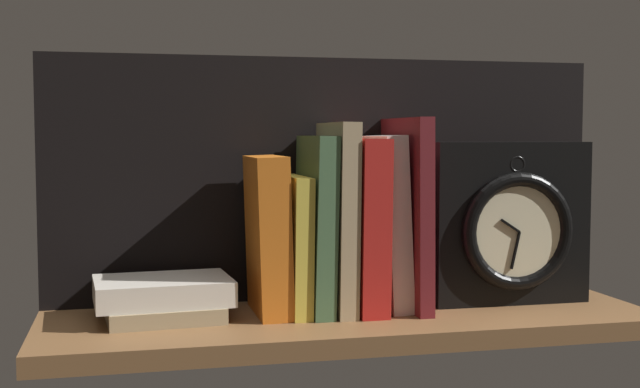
{
  "coord_description": "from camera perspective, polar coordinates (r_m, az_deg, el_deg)",
  "views": [
    {
      "loc": [
        -28.57,
        -103.89,
        23.62
      ],
      "look_at": [
        -3.39,
        3.12,
        15.79
      ],
      "focal_mm": 46.29,
      "sensor_mm": 36.0,
      "label": 1
    }
  ],
  "objects": [
    {
      "name": "book_white_catcher",
      "position": [
        1.13,
        4.66,
        -1.94
      ],
      "size": [
        4.09,
        12.04,
        23.73
      ],
      "primitive_type": "cube",
      "rotation": [
        0.0,
        -0.05,
        0.0
      ],
      "color": "silver",
      "rests_on": "ground_plane"
    },
    {
      "name": "ground_plane",
      "position": [
        1.11,
        2.1,
        -8.93
      ],
      "size": [
        80.7,
        25.12,
        2.5
      ],
      "primitive_type": "cube",
      "color": "brown"
    },
    {
      "name": "book_red_requiem",
      "position": [
        1.12,
        2.88,
        -2.09
      ],
      "size": [
        4.05,
        15.58,
        23.25
      ],
      "primitive_type": "cube",
      "rotation": [
        0.0,
        0.01,
        0.0
      ],
      "color": "red",
      "rests_on": "ground_plane"
    },
    {
      "name": "book_yellow_seinlanguage",
      "position": [
        1.1,
        -1.77,
        -3.5
      ],
      "size": [
        2.68,
        13.67,
        18.27
      ],
      "primitive_type": "cube",
      "rotation": [
        0.0,
        0.01,
        0.0
      ],
      "color": "gold",
      "rests_on": "ground_plane"
    },
    {
      "name": "back_panel",
      "position": [
        1.19,
        0.61,
        1.07
      ],
      "size": [
        80.7,
        1.2,
        34.72
      ],
      "primitive_type": "cube",
      "color": "black",
      "rests_on": "ground_plane"
    },
    {
      "name": "book_tan_shortstories",
      "position": [
        1.11,
        1.16,
        -1.59
      ],
      "size": [
        2.85,
        15.0,
        25.35
      ],
      "primitive_type": "cube",
      "rotation": [
        0.0,
        0.01,
        0.0
      ],
      "color": "tan",
      "rests_on": "ground_plane"
    },
    {
      "name": "book_stack_side",
      "position": [
        1.09,
        -10.8,
        -7.07
      ],
      "size": [
        18.02,
        14.12,
        5.23
      ],
      "color": "#9E8966",
      "rests_on": "ground_plane"
    },
    {
      "name": "book_maroon_dawkins",
      "position": [
        1.14,
        6.0,
        -1.3
      ],
      "size": [
        2.32,
        16.49,
        26.02
      ],
      "primitive_type": "cube",
      "rotation": [
        0.0,
        -0.01,
        0.0
      ],
      "color": "maroon",
      "rests_on": "ground_plane"
    },
    {
      "name": "book_green_romantic",
      "position": [
        1.1,
        -0.31,
        -2.08
      ],
      "size": [
        3.31,
        14.47,
        23.62
      ],
      "primitive_type": "cube",
      "rotation": [
        0.0,
        0.02,
        0.0
      ],
      "color": "#476B44",
      "rests_on": "ground_plane"
    },
    {
      "name": "framed_clock",
      "position": [
        1.19,
        12.94,
        -2.03
      ],
      "size": [
        22.72,
        7.24,
        22.72
      ],
      "color": "black",
      "rests_on": "ground_plane"
    },
    {
      "name": "book_orange_pandolfini",
      "position": [
        1.09,
        -3.63,
        -2.86
      ],
      "size": [
        4.78,
        13.07,
        21.01
      ],
      "primitive_type": "cube",
      "rotation": [
        0.0,
        -0.03,
        0.0
      ],
      "color": "orange",
      "rests_on": "ground_plane"
    }
  ]
}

